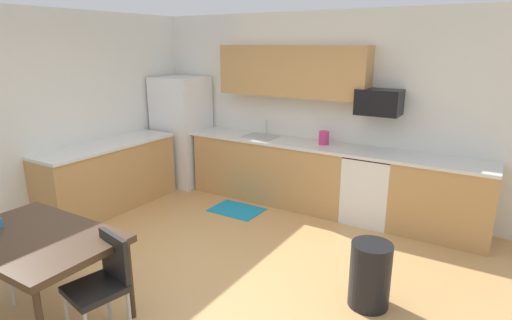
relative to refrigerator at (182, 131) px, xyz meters
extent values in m
plane|color=tan|center=(2.18, -2.22, -0.88)|extent=(12.00, 12.00, 0.00)
cube|color=silver|center=(2.18, 0.43, 0.47)|extent=(5.80, 0.10, 2.70)
cube|color=silver|center=(-0.47, -2.22, 0.47)|extent=(0.10, 5.80, 2.70)
cube|color=tan|center=(1.63, 0.08, -0.43)|extent=(2.40, 0.60, 0.90)
cube|color=tan|center=(4.01, 0.08, -0.43)|extent=(1.15, 0.60, 0.90)
cube|color=tan|center=(-0.12, -1.42, -0.43)|extent=(0.60, 2.00, 0.90)
cube|color=silver|center=(2.18, 0.08, 0.04)|extent=(4.80, 0.64, 0.04)
cube|color=silver|center=(-0.12, -1.42, 0.04)|extent=(0.64, 2.00, 0.04)
cube|color=tan|center=(1.88, 0.21, 1.02)|extent=(2.20, 0.34, 0.70)
cube|color=white|center=(0.00, 0.00, 0.00)|extent=(0.76, 0.70, 1.76)
cube|color=white|center=(3.13, 0.08, -0.44)|extent=(0.60, 0.60, 0.88)
cube|color=black|center=(3.13, 0.08, 0.02)|extent=(0.60, 0.60, 0.03)
cube|color=black|center=(3.13, 0.18, 0.68)|extent=(0.54, 0.36, 0.32)
cube|color=#A5A8AD|center=(1.45, 0.08, 0.00)|extent=(0.48, 0.40, 0.14)
cylinder|color=#B2B5BA|center=(1.45, 0.26, 0.16)|extent=(0.02, 0.02, 0.24)
cube|color=#422D1E|center=(1.39, -3.39, -0.14)|extent=(1.40, 0.90, 0.06)
cylinder|color=#422D1E|center=(0.75, -3.00, -0.53)|extent=(0.05, 0.05, 0.71)
cylinder|color=#422D1E|center=(2.03, -3.00, -0.53)|extent=(0.05, 0.05, 0.71)
cube|color=black|center=(2.03, -3.33, -0.43)|extent=(0.47, 0.47, 0.05)
cube|color=black|center=(2.06, -3.15, -0.23)|extent=(0.38, 0.12, 0.40)
cylinder|color=#B2B2B7|center=(1.82, -3.46, -0.67)|extent=(0.03, 0.03, 0.42)
cylinder|color=#B2B2B7|center=(1.89, -3.13, -0.67)|extent=(0.03, 0.03, 0.42)
cylinder|color=#B2B2B7|center=(2.23, -3.20, -0.67)|extent=(0.03, 0.03, 0.42)
cube|color=#2D72B7|center=(0.80, -3.33, -0.43)|extent=(0.49, 0.49, 0.05)
cylinder|color=#B2B2B7|center=(0.92, -3.12, -0.67)|extent=(0.03, 0.03, 0.42)
cylinder|color=#B2B2B7|center=(0.59, -3.20, -0.67)|extent=(0.03, 0.03, 0.42)
cylinder|color=#B2B2B7|center=(1.00, -3.45, -0.67)|extent=(0.03, 0.03, 0.42)
cylinder|color=black|center=(3.70, -1.77, -0.58)|extent=(0.36, 0.36, 0.60)
cube|color=#198CBF|center=(1.46, -0.57, -0.87)|extent=(0.70, 0.50, 0.01)
cylinder|color=#CC3372|center=(2.44, 0.13, 0.14)|extent=(0.14, 0.14, 0.20)
camera|label=1|loc=(4.55, -5.07, 1.39)|focal=29.12mm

